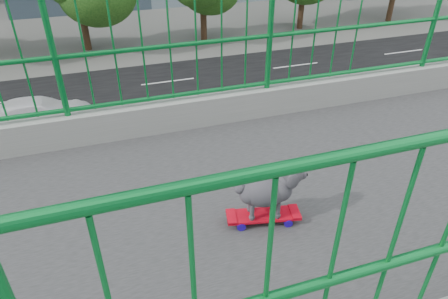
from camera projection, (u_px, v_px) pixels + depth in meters
name	position (u px, v px, depth m)	size (l,w,h in m)	color
skateboard	(263.00, 216.00, 2.94)	(0.26, 0.55, 0.07)	red
poodle	(269.00, 189.00, 2.81)	(0.28, 0.50, 0.42)	#333036
car_0	(195.00, 237.00, 11.53)	(1.73, 4.30, 1.47)	white
car_1	(237.00, 162.00, 14.74)	(1.52, 4.35, 1.43)	#9C9CA1
car_2	(123.00, 137.00, 16.34)	(2.23, 4.85, 1.35)	#BA1807
car_3	(40.00, 114.00, 18.01)	(1.96, 4.82, 1.40)	white
car_7	(65.00, 146.00, 15.74)	(1.93, 4.74, 1.38)	black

